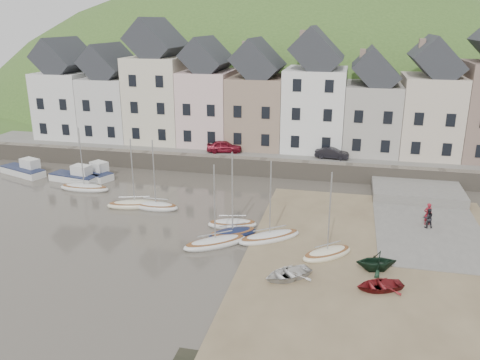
% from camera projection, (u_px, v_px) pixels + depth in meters
% --- Properties ---
extents(ground, '(160.00, 160.00, 0.00)m').
position_uv_depth(ground, '(222.00, 244.00, 35.67)').
color(ground, '#4C473C').
rests_on(ground, ground).
extents(quay_land, '(90.00, 30.00, 1.50)m').
position_uv_depth(quay_land, '(283.00, 137.00, 65.10)').
color(quay_land, '#3B5B24').
rests_on(quay_land, ground).
extents(quay_street, '(70.00, 7.00, 0.10)m').
position_uv_depth(quay_street, '(269.00, 153.00, 54.20)').
color(quay_street, slate).
rests_on(quay_street, quay_land).
extents(seawall, '(70.00, 1.20, 1.80)m').
position_uv_depth(seawall, '(263.00, 167.00, 51.15)').
color(seawall, slate).
rests_on(seawall, ground).
extents(beach, '(18.00, 26.00, 0.06)m').
position_uv_depth(beach, '(378.00, 259.00, 33.35)').
color(beach, brown).
rests_on(beach, ground).
extents(slipway, '(8.00, 18.00, 0.12)m').
position_uv_depth(slipway, '(425.00, 219.00, 39.92)').
color(slipway, slate).
rests_on(slipway, ground).
extents(hillside, '(134.40, 84.00, 84.00)m').
position_uv_depth(hillside, '(275.00, 196.00, 97.93)').
color(hillside, '#3B5B24').
rests_on(hillside, ground).
extents(townhouse_terrace, '(61.05, 8.00, 13.93)m').
position_uv_depth(townhouse_terrace, '(290.00, 96.00, 55.28)').
color(townhouse_terrace, silver).
rests_on(townhouse_terrace, quay_land).
extents(sailboat_0, '(5.00, 1.66, 6.32)m').
position_uv_depth(sailboat_0, '(84.00, 188.00, 46.90)').
color(sailboat_0, silver).
rests_on(sailboat_0, ground).
extents(sailboat_1, '(4.00, 1.56, 6.32)m').
position_uv_depth(sailboat_1, '(156.00, 206.00, 42.23)').
color(sailboat_1, silver).
rests_on(sailboat_1, ground).
extents(sailboat_2, '(5.01, 2.85, 6.32)m').
position_uv_depth(sailboat_2, '(135.00, 204.00, 42.66)').
color(sailboat_2, beige).
rests_on(sailboat_2, ground).
extents(sailboat_3, '(4.11, 2.31, 6.32)m').
position_uv_depth(sailboat_3, '(232.00, 224.00, 38.58)').
color(sailboat_3, silver).
rests_on(sailboat_3, ground).
extents(sailboat_4, '(4.77, 4.13, 6.32)m').
position_uv_depth(sailboat_4, '(215.00, 242.00, 35.33)').
color(sailboat_4, silver).
rests_on(sailboat_4, ground).
extents(sailboat_5, '(3.99, 3.37, 6.32)m').
position_uv_depth(sailboat_5, '(233.00, 233.00, 36.89)').
color(sailboat_5, '#131C3E').
rests_on(sailboat_5, ground).
extents(sailboat_6, '(4.88, 4.16, 6.32)m').
position_uv_depth(sailboat_6, '(270.00, 237.00, 36.24)').
color(sailboat_6, silver).
rests_on(sailboat_6, ground).
extents(sailboat_7, '(3.97, 3.73, 6.32)m').
position_uv_depth(sailboat_7, '(327.00, 253.00, 33.66)').
color(sailboat_7, beige).
rests_on(sailboat_7, ground).
extents(motorboat_0, '(5.43, 2.65, 1.70)m').
position_uv_depth(motorboat_0, '(76.00, 176.00, 49.35)').
color(motorboat_0, silver).
rests_on(motorboat_0, ground).
extents(motorboat_1, '(5.82, 3.54, 1.70)m').
position_uv_depth(motorboat_1, '(24.00, 169.00, 51.55)').
color(motorboat_1, silver).
rests_on(motorboat_1, ground).
extents(motorboat_2, '(4.93, 3.43, 1.70)m').
position_uv_depth(motorboat_2, '(94.00, 173.00, 50.42)').
color(motorboat_2, silver).
rests_on(motorboat_2, ground).
extents(rowboat_white, '(3.91, 3.79, 0.66)m').
position_uv_depth(rowboat_white, '(287.00, 274.00, 30.69)').
color(rowboat_white, silver).
rests_on(rowboat_white, beach).
extents(rowboat_green, '(3.14, 2.89, 1.39)m').
position_uv_depth(rowboat_green, '(376.00, 261.00, 31.55)').
color(rowboat_green, black).
rests_on(rowboat_green, beach).
extents(rowboat_red, '(3.41, 2.95, 0.59)m').
position_uv_depth(rowboat_red, '(379.00, 285.00, 29.44)').
color(rowboat_red, maroon).
rests_on(rowboat_red, beach).
extents(person_red, '(0.74, 0.57, 1.80)m').
position_uv_depth(person_red, '(428.00, 214.00, 38.51)').
color(person_red, maroon).
rests_on(person_red, slipway).
extents(person_dark, '(0.88, 0.75, 1.59)m').
position_uv_depth(person_dark, '(428.00, 218.00, 37.97)').
color(person_dark, black).
rests_on(person_dark, slipway).
extents(car_left, '(4.09, 2.29, 1.31)m').
position_uv_depth(car_left, '(224.00, 146.00, 54.07)').
color(car_left, maroon).
rests_on(car_left, quay_street).
extents(car_right, '(3.61, 1.54, 1.16)m').
position_uv_depth(car_right, '(332.00, 153.00, 51.62)').
color(car_right, black).
rests_on(car_right, quay_street).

